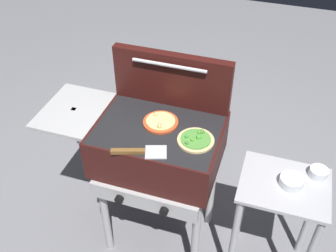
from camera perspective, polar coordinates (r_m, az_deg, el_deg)
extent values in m
plane|color=gray|center=(2.64, -1.07, -15.25)|extent=(8.00, 8.00, 0.00)
cube|color=#38110F|center=(2.05, -1.33, -2.72)|extent=(0.64, 0.48, 0.24)
cube|color=black|center=(1.98, -1.38, -0.24)|extent=(0.61, 0.46, 0.01)
cube|color=#B0B0B0|center=(2.16, -13.52, 2.24)|extent=(0.32, 0.41, 0.02)
cube|color=#B0B0B0|center=(2.22, -13.09, -0.03)|extent=(0.02, 0.02, 0.24)
cube|color=#B0B0B0|center=(2.02, -3.66, -10.90)|extent=(0.58, 0.02, 0.10)
cylinder|color=black|center=(2.04, -7.11, -10.52)|extent=(0.04, 0.02, 0.04)
cylinder|color=black|center=(1.97, -0.59, -12.28)|extent=(0.04, 0.02, 0.04)
cylinder|color=#B0B0B0|center=(2.35, -9.11, -12.39)|extent=(0.04, 0.04, 0.66)
cylinder|color=#B0B0B0|center=(2.23, 4.01, -15.96)|extent=(0.04, 0.04, 0.66)
cylinder|color=#B0B0B0|center=(2.57, -5.50, -6.09)|extent=(0.04, 0.04, 0.66)
cylinder|color=#B0B0B0|center=(2.46, 6.35, -8.91)|extent=(0.04, 0.04, 0.66)
cube|color=#38110F|center=(2.05, 0.56, 6.75)|extent=(0.63, 0.05, 0.30)
cylinder|color=#B7B7BC|center=(1.95, 0.17, 8.77)|extent=(0.38, 0.02, 0.02)
cylinder|color=#C64723|center=(1.99, -1.21, 0.58)|extent=(0.18, 0.18, 0.01)
cylinder|color=#EDD17A|center=(1.99, -1.21, 0.78)|extent=(0.15, 0.15, 0.01)
sphere|color=#E3AE6D|center=(2.02, -1.80, 1.71)|extent=(0.02, 0.02, 0.02)
sphere|color=tan|center=(1.94, -1.23, -0.06)|extent=(0.03, 0.03, 0.03)
sphere|color=#F2A180|center=(1.95, -1.21, 0.22)|extent=(0.02, 0.02, 0.02)
cylinder|color=#E0C17F|center=(1.89, 4.04, -2.09)|extent=(0.18, 0.18, 0.01)
cylinder|color=#4C8C38|center=(1.89, 4.05, -1.89)|extent=(0.15, 0.15, 0.01)
sphere|color=#468034|center=(1.92, 4.94, -0.82)|extent=(0.02, 0.02, 0.02)
sphere|color=#548F2F|center=(1.92, 4.53, -0.82)|extent=(0.02, 0.02, 0.02)
sphere|color=#3F8132|center=(1.85, 2.74, -2.46)|extent=(0.02, 0.02, 0.02)
sphere|color=#50972A|center=(1.87, 3.49, -2.00)|extent=(0.02, 0.02, 0.02)
sphere|color=green|center=(1.89, 2.70, -1.54)|extent=(0.02, 0.02, 0.02)
sphere|color=green|center=(1.89, 4.48, -1.63)|extent=(0.03, 0.03, 0.03)
cube|color=#B7BABF|center=(1.83, -1.76, -3.82)|extent=(0.12, 0.12, 0.01)
cube|color=brown|center=(1.84, -5.83, -3.68)|extent=(0.16, 0.07, 0.02)
cube|color=#B2B2B7|center=(2.05, 16.58, -8.26)|extent=(0.44, 0.36, 0.02)
cylinder|color=#B2B2B7|center=(2.23, 9.48, -16.13)|extent=(0.04, 0.04, 0.69)
cylinder|color=#B2B2B7|center=(2.41, 10.85, -10.42)|extent=(0.04, 0.04, 0.69)
cylinder|color=#B2B2B7|center=(2.43, 19.84, -12.15)|extent=(0.04, 0.04, 0.69)
cylinder|color=silver|center=(2.12, 21.00, -6.33)|extent=(0.09, 0.09, 0.04)
cylinder|color=maroon|center=(2.13, 20.95, -6.46)|extent=(0.08, 0.08, 0.02)
cylinder|color=silver|center=(2.03, 17.47, -7.66)|extent=(0.12, 0.12, 0.04)
cylinder|color=#4C7533|center=(2.04, 17.44, -7.79)|extent=(0.10, 0.10, 0.02)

